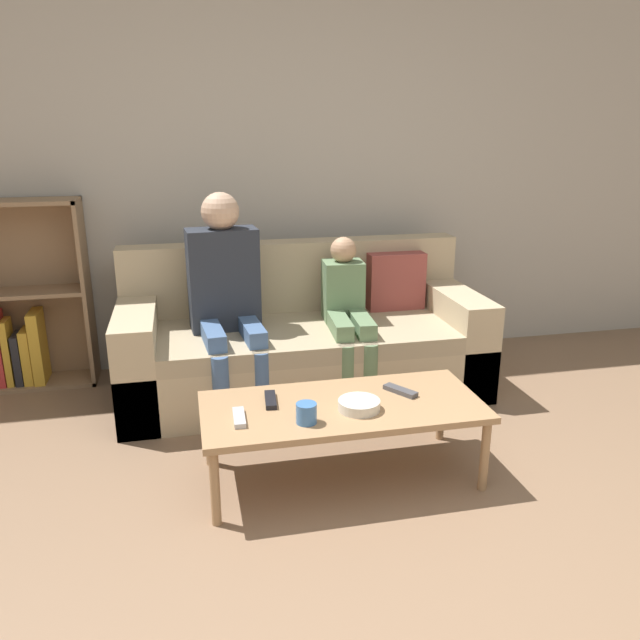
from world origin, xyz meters
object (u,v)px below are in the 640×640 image
Objects in this scene: tv_remote_1 at (400,391)px; snack_bowl at (359,405)px; tv_remote_0 at (271,400)px; coffee_table at (342,410)px; bookshelf at (18,315)px; person_adult at (226,286)px; person_child at (347,310)px; tv_remote_2 at (239,418)px; cup_near at (306,413)px; couch at (303,344)px.

snack_bowl is (-0.24, -0.13, 0.01)m from tv_remote_1.
tv_remote_0 and tv_remote_1 have the same top height.
coffee_table is 0.33m from tv_remote_0.
bookshelf is 6.58× the size of tv_remote_0.
person_adult is at bearing 114.26° from coffee_table.
coffee_table is at bearing -70.62° from person_adult.
person_adult is 0.71m from person_child.
coffee_table is at bearing 8.87° from tv_remote_2.
person_adult reaches higher than snack_bowl.
person_child reaches higher than tv_remote_2.
person_child is at bearing 54.69° from tv_remote_2.
coffee_table is (1.66, -1.49, -0.11)m from bookshelf.
tv_remote_0 is at bearing -86.93° from person_adult.
person_child is 5.03× the size of snack_bowl.
cup_near is at bearing -15.62° from tv_remote_2.
cup_near is (0.24, -1.10, -0.28)m from person_adult.
couch is 1.01m from tv_remote_1.
tv_remote_1 reaches higher than coffee_table.
tv_remote_1 is at bearing -83.83° from person_child.
tv_remote_2 is (-0.46, -0.06, 0.04)m from coffee_table.
tv_remote_0 is (-0.12, 0.23, -0.03)m from cup_near.
tv_remote_2 is (-0.27, 0.09, -0.03)m from cup_near.
cup_near is 0.29m from tv_remote_2.
person_adult is 6.53× the size of snack_bowl.
person_child is (0.26, 0.90, 0.19)m from coffee_table.
couch is 1.11m from snack_bowl.
couch is 24.17× the size of cup_near.
snack_bowl is (0.52, -0.01, 0.01)m from tv_remote_2.
tv_remote_0 is at bearing 45.32° from tv_remote_2.
tv_remote_2 is 0.52m from snack_bowl.
couch is 1.00m from tv_remote_0.
bookshelf is at bearing 166.65° from person_child.
couch is 1.85× the size of bookshelf.
tv_remote_0 is at bearing -46.00° from bookshelf.
tv_remote_2 is (-0.03, -1.01, -0.32)m from person_adult.
person_child reaches higher than snack_bowl.
couch is 1.69× the size of coffee_table.
person_adult is 1.06m from tv_remote_2.
couch is at bearing 153.85° from person_child.
tv_remote_1 is (0.60, -0.03, 0.00)m from tv_remote_0.
coffee_table is 0.25m from cup_near.
cup_near is at bearing -100.40° from couch.
tv_remote_1 is (0.29, 0.06, 0.04)m from coffee_table.
tv_remote_0 is (-0.57, -0.81, -0.15)m from person_child.
tv_remote_2 is at bearing -114.16° from couch.
tv_remote_2 is (-0.15, -0.15, 0.00)m from tv_remote_0.
couch is at bearing 67.75° from tv_remote_2.
tv_remote_1 is at bearing -36.20° from bookshelf.
snack_bowl is at bearing 16.14° from cup_near.
couch is 1.75m from bookshelf.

